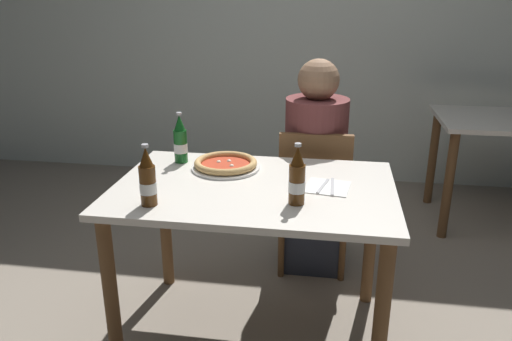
% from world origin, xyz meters
% --- Properties ---
extents(ground_plane, '(8.00, 8.00, 0.00)m').
position_xyz_m(ground_plane, '(0.00, 0.00, 0.00)').
color(ground_plane, gray).
extents(back_wall_tiled, '(7.00, 0.10, 2.60)m').
position_xyz_m(back_wall_tiled, '(0.00, 2.20, 1.30)').
color(back_wall_tiled, silver).
rests_on(back_wall_tiled, ground_plane).
extents(dining_table_main, '(1.20, 0.80, 0.75)m').
position_xyz_m(dining_table_main, '(0.00, 0.00, 0.64)').
color(dining_table_main, silver).
rests_on(dining_table_main, ground_plane).
extents(chair_behind_table, '(0.42, 0.42, 0.85)m').
position_xyz_m(chair_behind_table, '(0.24, 0.61, 0.48)').
color(chair_behind_table, brown).
rests_on(chair_behind_table, ground_plane).
extents(diner_seated, '(0.34, 0.34, 1.21)m').
position_xyz_m(diner_seated, '(0.23, 0.66, 0.58)').
color(diner_seated, '#2D3342').
rests_on(diner_seated, ground_plane).
extents(dining_table_background, '(0.80, 0.70, 0.75)m').
position_xyz_m(dining_table_background, '(1.41, 1.44, 0.59)').
color(dining_table_background, silver).
rests_on(dining_table_background, ground_plane).
extents(pizza_margherita_near, '(0.32, 0.32, 0.04)m').
position_xyz_m(pizza_margherita_near, '(-0.17, 0.19, 0.77)').
color(pizza_margherita_near, white).
rests_on(pizza_margherita_near, dining_table_main).
extents(beer_bottle_left, '(0.07, 0.07, 0.25)m').
position_xyz_m(beer_bottle_left, '(-0.40, 0.25, 0.85)').
color(beer_bottle_left, '#14591E').
rests_on(beer_bottle_left, dining_table_main).
extents(beer_bottle_center, '(0.07, 0.07, 0.25)m').
position_xyz_m(beer_bottle_center, '(0.19, -0.16, 0.85)').
color(beer_bottle_center, '#512D0F').
rests_on(beer_bottle_center, dining_table_main).
extents(beer_bottle_right, '(0.07, 0.07, 0.25)m').
position_xyz_m(beer_bottle_right, '(-0.37, -0.27, 0.85)').
color(beer_bottle_right, '#512D0F').
rests_on(beer_bottle_right, dining_table_main).
extents(napkin_with_cutlery, '(0.20, 0.20, 0.01)m').
position_xyz_m(napkin_with_cutlery, '(0.31, 0.02, 0.75)').
color(napkin_with_cutlery, white).
rests_on(napkin_with_cutlery, dining_table_main).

